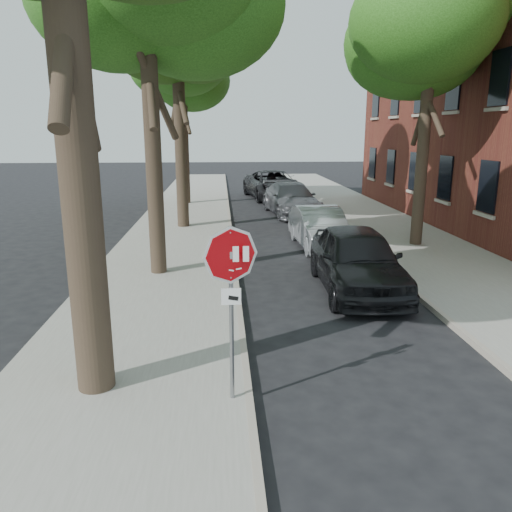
{
  "coord_description": "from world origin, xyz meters",
  "views": [
    {
      "loc": [
        -0.82,
        -6.71,
        3.98
      ],
      "look_at": [
        -0.28,
        0.96,
        2.05
      ],
      "focal_mm": 35.0,
      "sensor_mm": 36.0,
      "label": 1
    }
  ],
  "objects_px": {
    "stop_sign": "(231,281)",
    "car_d": "(273,185)",
    "tree_mid_b": "(176,23)",
    "car_c": "(291,199)",
    "car_a": "(357,259)",
    "tree_far": "(182,67)",
    "tree_right": "(431,27)",
    "car_b": "(320,228)"
  },
  "relations": [
    {
      "from": "tree_mid_b",
      "to": "stop_sign",
      "type": "bearing_deg",
      "value": -83.05
    },
    {
      "from": "tree_far",
      "to": "car_c",
      "type": "relative_size",
      "value": 1.79
    },
    {
      "from": "stop_sign",
      "to": "car_d",
      "type": "relative_size",
      "value": 0.43
    },
    {
      "from": "car_b",
      "to": "car_c",
      "type": "xyz_separation_m",
      "value": [
        0.0,
        7.15,
        0.05
      ]
    },
    {
      "from": "car_a",
      "to": "car_d",
      "type": "distance_m",
      "value": 17.91
    },
    {
      "from": "car_a",
      "to": "car_d",
      "type": "xyz_separation_m",
      "value": [
        -0.25,
        17.91,
        0.02
      ]
    },
    {
      "from": "tree_mid_b",
      "to": "car_c",
      "type": "bearing_deg",
      "value": 32.42
    },
    {
      "from": "tree_far",
      "to": "car_d",
      "type": "distance_m",
      "value": 8.42
    },
    {
      "from": "car_c",
      "to": "car_d",
      "type": "relative_size",
      "value": 0.87
    },
    {
      "from": "car_c",
      "to": "stop_sign",
      "type": "bearing_deg",
      "value": -107.12
    },
    {
      "from": "stop_sign",
      "to": "car_d",
      "type": "distance_m",
      "value": 23.48
    },
    {
      "from": "tree_mid_b",
      "to": "tree_right",
      "type": "relative_size",
      "value": 1.11
    },
    {
      "from": "stop_sign",
      "to": "car_a",
      "type": "relative_size",
      "value": 0.54
    },
    {
      "from": "tree_right",
      "to": "car_a",
      "type": "bearing_deg",
      "value": -125.2
    },
    {
      "from": "tree_far",
      "to": "stop_sign",
      "type": "bearing_deg",
      "value": -84.54
    },
    {
      "from": "stop_sign",
      "to": "car_c",
      "type": "relative_size",
      "value": 0.5
    },
    {
      "from": "stop_sign",
      "to": "tree_mid_b",
      "type": "relative_size",
      "value": 0.25
    },
    {
      "from": "tree_mid_b",
      "to": "car_c",
      "type": "distance_m",
      "value": 9.37
    },
    {
      "from": "tree_far",
      "to": "car_d",
      "type": "relative_size",
      "value": 1.55
    },
    {
      "from": "tree_far",
      "to": "tree_mid_b",
      "type": "bearing_deg",
      "value": -87.56
    },
    {
      "from": "car_d",
      "to": "car_c",
      "type": "bearing_deg",
      "value": -95.39
    },
    {
      "from": "car_d",
      "to": "tree_right",
      "type": "bearing_deg",
      "value": -82.37
    },
    {
      "from": "car_a",
      "to": "car_c",
      "type": "relative_size",
      "value": 0.92
    },
    {
      "from": "car_c",
      "to": "tree_mid_b",
      "type": "bearing_deg",
      "value": -153.93
    },
    {
      "from": "stop_sign",
      "to": "tree_far",
      "type": "xyz_separation_m",
      "value": [
        -2.02,
        21.14,
        5.26
      ]
    },
    {
      "from": "tree_far",
      "to": "tree_right",
      "type": "xyz_separation_m",
      "value": [
        8.7,
        -11.0,
        0.0
      ]
    },
    {
      "from": "stop_sign",
      "to": "car_b",
      "type": "xyz_separation_m",
      "value": [
        3.3,
        10.19,
        -1.24
      ]
    },
    {
      "from": "tree_mid_b",
      "to": "tree_far",
      "type": "bearing_deg",
      "value": 92.44
    },
    {
      "from": "car_a",
      "to": "car_d",
      "type": "relative_size",
      "value": 0.8
    },
    {
      "from": "car_d",
      "to": "tree_mid_b",
      "type": "bearing_deg",
      "value": -125.5
    },
    {
      "from": "car_c",
      "to": "car_d",
      "type": "distance_m",
      "value": 5.92
    },
    {
      "from": "tree_far",
      "to": "car_b",
      "type": "xyz_separation_m",
      "value": [
        5.32,
        -10.95,
        -6.51
      ]
    },
    {
      "from": "car_a",
      "to": "car_b",
      "type": "relative_size",
      "value": 1.12
    },
    {
      "from": "tree_far",
      "to": "car_d",
      "type": "xyz_separation_m",
      "value": [
        5.07,
        2.12,
        -6.38
      ]
    },
    {
      "from": "stop_sign",
      "to": "tree_far",
      "type": "height_order",
      "value": "tree_far"
    },
    {
      "from": "stop_sign",
      "to": "tree_mid_b",
      "type": "height_order",
      "value": "tree_mid_b"
    },
    {
      "from": "car_a",
      "to": "car_c",
      "type": "height_order",
      "value": "car_a"
    },
    {
      "from": "tree_mid_b",
      "to": "car_c",
      "type": "xyz_separation_m",
      "value": [
        5.02,
        3.19,
        -7.24
      ]
    },
    {
      "from": "tree_far",
      "to": "car_b",
      "type": "relative_size",
      "value": 2.18
    },
    {
      "from": "tree_right",
      "to": "car_b",
      "type": "xyz_separation_m",
      "value": [
        -3.38,
        0.05,
        -6.51
      ]
    },
    {
      "from": "stop_sign",
      "to": "car_d",
      "type": "bearing_deg",
      "value": 82.54
    },
    {
      "from": "tree_far",
      "to": "car_d",
      "type": "height_order",
      "value": "tree_far"
    }
  ]
}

